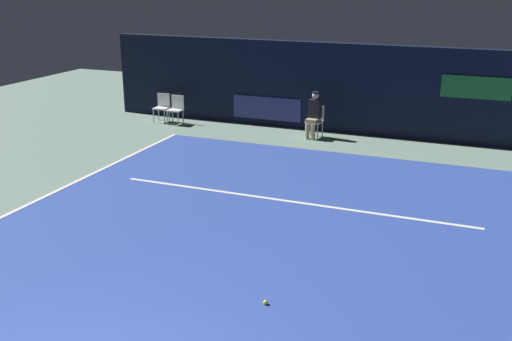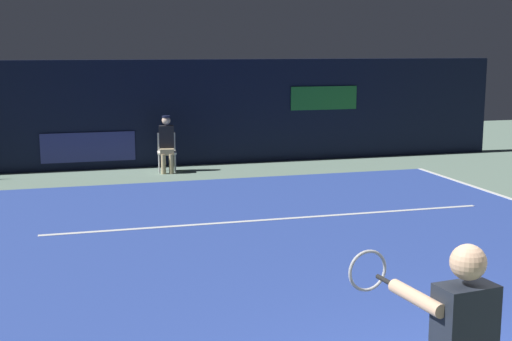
% 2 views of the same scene
% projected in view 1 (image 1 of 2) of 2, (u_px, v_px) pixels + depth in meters
% --- Properties ---
extents(ground_plane, '(30.91, 30.91, 0.00)m').
position_uv_depth(ground_plane, '(250.00, 241.00, 10.82)').
color(ground_plane, slate).
extents(court_surface, '(9.83, 11.95, 0.01)m').
position_uv_depth(court_surface, '(250.00, 241.00, 10.82)').
color(court_surface, '#2D479E').
rests_on(court_surface, ground).
extents(line_sideline_right, '(0.10, 11.95, 0.01)m').
position_uv_depth(line_sideline_right, '(31.00, 203.00, 12.56)').
color(line_sideline_right, white).
rests_on(line_sideline_right, court_surface).
extents(line_service, '(7.67, 0.10, 0.01)m').
position_uv_depth(line_service, '(288.00, 201.00, 12.66)').
color(line_service, white).
rests_on(line_service, court_surface).
extents(back_wall, '(15.92, 0.33, 2.60)m').
position_uv_depth(back_wall, '(359.00, 89.00, 17.65)').
color(back_wall, black).
rests_on(back_wall, ground).
extents(line_judge_on_chair, '(0.49, 0.56, 1.32)m').
position_uv_depth(line_judge_on_chair, '(314.00, 114.00, 17.37)').
color(line_judge_on_chair, white).
rests_on(line_judge_on_chair, ground).
extents(courtside_chair_near, '(0.46, 0.44, 0.88)m').
position_uv_depth(courtside_chair_near, '(162.00, 106.00, 19.30)').
color(courtside_chair_near, white).
rests_on(courtside_chair_near, ground).
extents(courtside_chair_far, '(0.45, 0.42, 0.88)m').
position_uv_depth(courtside_chair_far, '(176.00, 108.00, 19.02)').
color(courtside_chair_far, white).
rests_on(courtside_chair_far, ground).
extents(tennis_ball, '(0.07, 0.07, 0.07)m').
position_uv_depth(tennis_ball, '(265.00, 302.00, 8.73)').
color(tennis_ball, '#CCE033').
rests_on(tennis_ball, court_surface).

